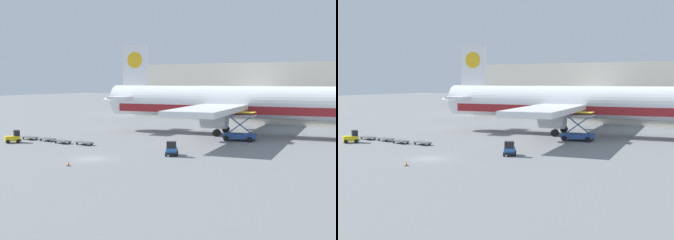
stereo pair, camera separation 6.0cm
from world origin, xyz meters
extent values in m
plane|color=slate|center=(0.00, 0.00, 0.00)|extent=(400.00, 400.00, 0.00)
cube|color=#BCB7A8|center=(7.04, 65.12, 7.00)|extent=(90.00, 18.00, 14.00)
cube|color=slate|center=(7.04, 56.02, 3.85)|extent=(88.20, 0.20, 4.90)
cylinder|color=white|center=(5.43, 33.88, 6.10)|extent=(51.99, 17.21, 5.80)
cube|color=maroon|center=(5.43, 33.88, 4.79)|extent=(47.91, 16.17, 1.45)
cone|color=white|center=(-19.92, 28.10, 6.10)|extent=(7.44, 6.79, 5.51)
cube|color=white|center=(-15.86, 29.03, 13.00)|extent=(5.17, 1.58, 8.00)
cylinder|color=yellow|center=(-15.86, 29.03, 13.96)|extent=(3.24, 1.25, 3.20)
cube|color=white|center=(-16.88, 28.80, 6.68)|extent=(6.40, 13.47, 0.50)
cube|color=white|center=(2.90, 33.30, 5.38)|extent=(18.46, 48.58, 0.90)
cylinder|color=#9EA0A5|center=(5.14, 23.47, 3.58)|extent=(4.72, 3.66, 2.80)
cylinder|color=#9EA0A5|center=(0.66, 43.13, 3.58)|extent=(4.72, 3.66, 2.80)
cylinder|color=#9EA0A5|center=(2.09, 29.84, 2.65)|extent=(0.36, 0.36, 4.00)
cylinder|color=black|center=(2.09, 29.84, 0.65)|extent=(1.47, 1.17, 1.30)
cylinder|color=#9EA0A5|center=(0.66, 36.08, 2.65)|extent=(0.36, 0.36, 4.00)
cylinder|color=black|center=(0.66, 36.08, 0.65)|extent=(1.47, 1.17, 1.30)
cube|color=#284C99|center=(8.02, 27.07, 0.80)|extent=(5.74, 4.08, 0.70)
cube|color=#B2B2B7|center=(8.02, 27.07, 4.22)|extent=(5.45, 3.88, 0.30)
cube|color=yellow|center=(8.02, 27.07, 4.77)|extent=(5.45, 3.88, 0.08)
cube|color=#284C99|center=(8.02, 27.07, 2.68)|extent=(4.18, 1.10, 3.20)
cube|color=#284C99|center=(8.02, 27.07, 2.68)|extent=(4.18, 1.10, 3.20)
cylinder|color=black|center=(9.59, 28.96, 0.45)|extent=(0.96, 0.55, 0.90)
cylinder|color=black|center=(10.26, 26.04, 0.45)|extent=(0.96, 0.55, 0.90)
cylinder|color=black|center=(5.79, 28.10, 0.45)|extent=(0.96, 0.55, 0.90)
cylinder|color=black|center=(6.45, 25.17, 0.45)|extent=(0.96, 0.55, 0.90)
cube|color=yellow|center=(-20.92, 3.69, 0.70)|extent=(2.38, 2.69, 0.80)
cube|color=black|center=(-20.59, 4.25, 1.55)|extent=(1.53, 1.41, 0.90)
cube|color=black|center=(-20.29, 4.74, 0.42)|extent=(1.16, 0.78, 0.24)
cylinder|color=black|center=(-21.11, 4.74, 0.30)|extent=(0.51, 0.64, 0.60)
cylinder|color=black|center=(-19.90, 4.02, 0.30)|extent=(0.51, 0.64, 0.60)
cylinder|color=black|center=(-21.93, 3.35, 0.30)|extent=(0.51, 0.64, 0.60)
cylinder|color=black|center=(-20.73, 2.64, 0.30)|extent=(0.51, 0.64, 0.60)
cube|color=#2D66B7|center=(7.22, 8.10, 0.70)|extent=(2.37, 2.69, 0.80)
cube|color=black|center=(7.55, 7.54, 1.55)|extent=(1.53, 1.40, 0.90)
cube|color=black|center=(7.84, 7.04, 0.42)|extent=(1.17, 0.78, 0.24)
cylinder|color=black|center=(8.23, 7.76, 0.30)|extent=(0.51, 0.64, 0.60)
cylinder|color=black|center=(7.03, 7.05, 0.30)|extent=(0.51, 0.64, 0.60)
cylinder|color=black|center=(7.42, 9.15, 0.30)|extent=(0.51, 0.64, 0.60)
cylinder|color=black|center=(6.21, 8.44, 0.30)|extent=(0.51, 0.64, 0.60)
cube|color=#56565B|center=(-21.90, 7.93, 0.42)|extent=(2.94, 1.78, 0.12)
cube|color=#56565B|center=(-20.06, 7.73, 0.42)|extent=(0.90, 0.17, 0.08)
cylinder|color=black|center=(-20.85, 8.46, 0.18)|extent=(0.37, 0.18, 0.36)
cylinder|color=black|center=(-20.99, 7.19, 0.18)|extent=(0.37, 0.18, 0.36)
cylinder|color=black|center=(-22.80, 8.66, 0.18)|extent=(0.37, 0.18, 0.36)
cylinder|color=black|center=(-22.94, 7.39, 0.18)|extent=(0.37, 0.18, 0.36)
cube|color=#56565B|center=(-17.86, 8.30, 0.42)|extent=(2.94, 1.78, 0.12)
cube|color=#56565B|center=(-16.02, 8.10, 0.42)|extent=(0.90, 0.17, 0.08)
cylinder|color=black|center=(-16.82, 8.83, 0.18)|extent=(0.37, 0.18, 0.36)
cylinder|color=black|center=(-16.96, 7.56, 0.18)|extent=(0.37, 0.18, 0.36)
cylinder|color=black|center=(-18.77, 9.03, 0.18)|extent=(0.37, 0.18, 0.36)
cylinder|color=black|center=(-18.90, 7.76, 0.18)|extent=(0.37, 0.18, 0.36)
cube|color=#56565B|center=(-13.73, 7.79, 0.42)|extent=(2.94, 1.78, 0.12)
cube|color=#56565B|center=(-11.89, 7.59, 0.42)|extent=(0.90, 0.17, 0.08)
cylinder|color=black|center=(-12.69, 8.32, 0.18)|extent=(0.37, 0.18, 0.36)
cylinder|color=black|center=(-12.82, 7.05, 0.18)|extent=(0.37, 0.18, 0.36)
cylinder|color=black|center=(-14.64, 8.52, 0.18)|extent=(0.37, 0.18, 0.36)
cylinder|color=black|center=(-14.77, 7.25, 0.18)|extent=(0.37, 0.18, 0.36)
cube|color=#56565B|center=(-9.68, 8.57, 0.42)|extent=(2.94, 1.78, 0.12)
cube|color=#56565B|center=(-7.84, 8.37, 0.42)|extent=(0.90, 0.17, 0.08)
cylinder|color=black|center=(-8.64, 9.10, 0.18)|extent=(0.37, 0.18, 0.36)
cylinder|color=black|center=(-8.78, 7.83, 0.18)|extent=(0.37, 0.18, 0.36)
cylinder|color=black|center=(-10.59, 9.30, 0.18)|extent=(0.37, 0.18, 0.36)
cylinder|color=black|center=(-10.72, 8.04, 0.18)|extent=(0.37, 0.18, 0.36)
cube|color=black|center=(1.40, -5.15, 0.02)|extent=(0.40, 0.40, 0.04)
cone|color=orange|center=(1.40, -5.15, 0.33)|extent=(0.32, 0.32, 0.58)
cylinder|color=white|center=(1.40, -5.15, 0.36)|extent=(0.19, 0.19, 0.08)
camera|label=1|loc=(42.45, -43.31, 10.39)|focal=50.00mm
camera|label=2|loc=(42.50, -43.28, 10.39)|focal=50.00mm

